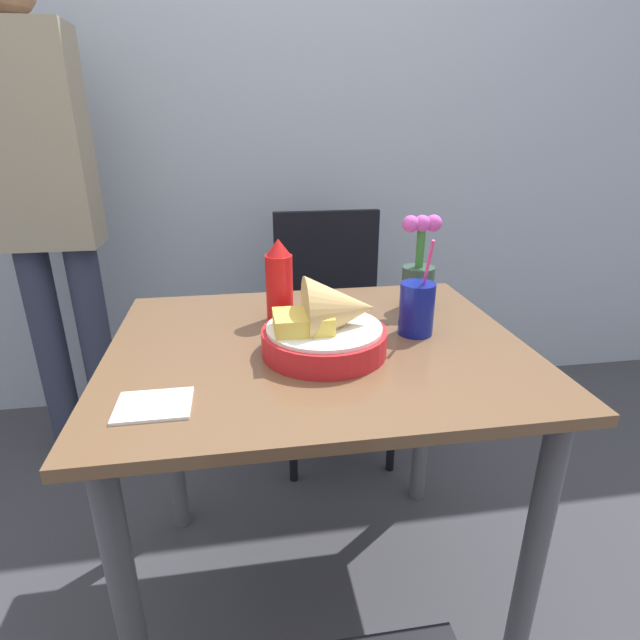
{
  "coord_description": "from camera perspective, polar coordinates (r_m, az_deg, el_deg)",
  "views": [
    {
      "loc": [
        -0.16,
        -1.0,
        1.21
      ],
      "look_at": [
        0.0,
        -0.02,
        0.81
      ],
      "focal_mm": 28.0,
      "sensor_mm": 36.0,
      "label": 1
    }
  ],
  "objects": [
    {
      "name": "ground_plane",
      "position": [
        1.58,
        -0.22,
        -28.32
      ],
      "size": [
        12.0,
        12.0,
        0.0
      ],
      "primitive_type": "plane",
      "color": "#38383D"
    },
    {
      "name": "wall_window",
      "position": [
        2.19,
        -5.51,
        23.94
      ],
      "size": [
        7.0,
        0.06,
        2.6
      ],
      "color": "#9EA8B7",
      "rests_on": "ground_plane"
    },
    {
      "name": "dining_table",
      "position": [
        1.17,
        -0.27,
        -8.27
      ],
      "size": [
        0.91,
        0.75,
        0.75
      ],
      "color": "brown",
      "rests_on": "ground_plane"
    },
    {
      "name": "chair_far_window",
      "position": [
        1.9,
        1.17,
        0.9
      ],
      "size": [
        0.4,
        0.4,
        0.9
      ],
      "color": "black",
      "rests_on": "ground_plane"
    },
    {
      "name": "food_basket",
      "position": [
        1.04,
        1.04,
        -0.76
      ],
      "size": [
        0.26,
        0.26,
        0.17
      ],
      "color": "red",
      "rests_on": "dining_table"
    },
    {
      "name": "ketchup_bottle",
      "position": [
        1.21,
        -4.68,
        4.36
      ],
      "size": [
        0.07,
        0.07,
        0.21
      ],
      "color": "red",
      "rests_on": "dining_table"
    },
    {
      "name": "drink_cup",
      "position": [
        1.16,
        10.97,
        1.11
      ],
      "size": [
        0.08,
        0.08,
        0.23
      ],
      "color": "navy",
      "rests_on": "dining_table"
    },
    {
      "name": "flower_vase",
      "position": [
        1.31,
        11.18,
        5.26
      ],
      "size": [
        0.1,
        0.08,
        0.25
      ],
      "color": "#2D4738",
      "rests_on": "dining_table"
    },
    {
      "name": "napkin",
      "position": [
        0.92,
        -18.46,
        -9.24
      ],
      "size": [
        0.13,
        0.1,
        0.01
      ],
      "color": "white",
      "rests_on": "dining_table"
    },
    {
      "name": "person_standing",
      "position": [
        1.93,
        -28.96,
        11.95
      ],
      "size": [
        0.32,
        0.19,
        1.68
      ],
      "color": "#2D3347",
      "rests_on": "ground_plane"
    }
  ]
}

